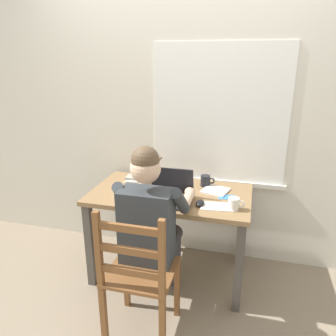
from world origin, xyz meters
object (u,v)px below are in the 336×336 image
at_px(computer_mouse, 200,203).
at_px(coffee_mug_spare, 172,177).
at_px(wooden_chair, 139,276).
at_px(desk, 170,205).
at_px(laptop, 169,193).
at_px(coffee_mug_dark, 206,181).
at_px(landscape_photo_print, 227,197).
at_px(coffee_mug_white, 234,204).
at_px(seated_person, 152,222).
at_px(book_stack_main, 137,180).

relative_size(computer_mouse, coffee_mug_spare, 0.91).
relative_size(wooden_chair, computer_mouse, 9.58).
distance_m(desk, laptop, 0.22).
bearing_deg(coffee_mug_dark, landscape_photo_print, -44.08).
xyz_separation_m(coffee_mug_spare, landscape_photo_print, (0.49, -0.22, -0.04)).
bearing_deg(landscape_photo_print, desk, 174.59).
relative_size(coffee_mug_white, coffee_mug_dark, 0.98).
xyz_separation_m(seated_person, computer_mouse, (0.29, 0.25, 0.06)).
xyz_separation_m(wooden_chair, landscape_photo_print, (0.46, 0.73, 0.27)).
xyz_separation_m(laptop, book_stack_main, (-0.35, 0.25, -0.02)).
height_order(desk, coffee_mug_spare, coffee_mug_spare).
xyz_separation_m(desk, landscape_photo_print, (0.44, 0.02, 0.11)).
bearing_deg(landscape_photo_print, laptop, -166.99).
distance_m(computer_mouse, coffee_mug_white, 0.24).
relative_size(seated_person, computer_mouse, 12.62).
distance_m(coffee_mug_white, landscape_photo_print, 0.22).
bearing_deg(book_stack_main, landscape_photo_print, -6.92).
xyz_separation_m(coffee_mug_spare, book_stack_main, (-0.27, -0.13, -0.01)).
height_order(desk, book_stack_main, book_stack_main).
height_order(computer_mouse, book_stack_main, book_stack_main).
distance_m(laptop, coffee_mug_white, 0.48).
bearing_deg(coffee_mug_white, coffee_mug_spare, 142.90).
bearing_deg(book_stack_main, computer_mouse, -26.00).
distance_m(coffee_mug_white, coffee_mug_spare, 0.70).
relative_size(wooden_chair, coffee_mug_spare, 8.69).
xyz_separation_m(laptop, coffee_mug_white, (0.48, -0.04, -0.01)).
bearing_deg(coffee_mug_spare, coffee_mug_dark, -5.98).
xyz_separation_m(book_stack_main, landscape_photo_print, (0.76, -0.09, -0.03)).
relative_size(wooden_chair, book_stack_main, 4.97).
height_order(coffee_mug_white, landscape_photo_print, coffee_mug_white).
bearing_deg(coffee_mug_white, coffee_mug_dark, 123.67).
bearing_deg(book_stack_main, coffee_mug_spare, 24.72).
distance_m(coffee_mug_white, book_stack_main, 0.88).
bearing_deg(coffee_mug_dark, computer_mouse, -87.26).
bearing_deg(landscape_photo_print, coffee_mug_spare, 148.14).
bearing_deg(computer_mouse, book_stack_main, 154.00).
distance_m(coffee_mug_white, coffee_mug_dark, 0.47).
height_order(coffee_mug_white, coffee_mug_dark, coffee_mug_dark).
distance_m(coffee_mug_dark, coffee_mug_spare, 0.30).
relative_size(desk, coffee_mug_spare, 11.36).
bearing_deg(laptop, desk, 101.05).
bearing_deg(coffee_mug_dark, laptop, -122.70).
bearing_deg(computer_mouse, laptop, 171.47).
height_order(book_stack_main, landscape_photo_print, book_stack_main).
relative_size(laptop, book_stack_main, 1.71).
bearing_deg(seated_person, coffee_mug_dark, 66.91).
bearing_deg(seated_person, book_stack_main, 119.17).
distance_m(laptop, coffee_mug_dark, 0.41).
xyz_separation_m(desk, laptop, (0.03, -0.14, 0.16)).
bearing_deg(coffee_mug_white, desk, 160.15).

